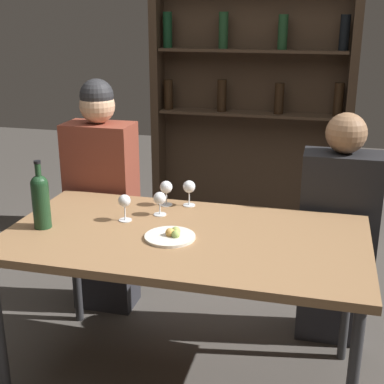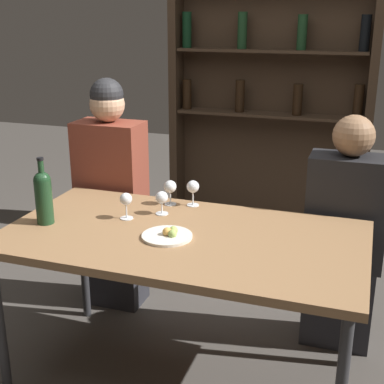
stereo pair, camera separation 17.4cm
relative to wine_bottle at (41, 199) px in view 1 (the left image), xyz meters
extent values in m
plane|color=#47423D|center=(0.63, 0.08, -0.88)|extent=(10.00, 10.00, 0.00)
cube|color=olive|center=(0.63, 0.08, -0.15)|extent=(1.55, 0.84, 0.04)
cylinder|color=#2D2D30|center=(-0.09, -0.28, -0.53)|extent=(0.04, 0.04, 0.71)
cylinder|color=#2D2D30|center=(-0.09, 0.44, -0.53)|extent=(0.04, 0.04, 0.71)
cylinder|color=#2D2D30|center=(1.34, 0.44, -0.53)|extent=(0.04, 0.04, 0.71)
cube|color=#38281C|center=(0.63, 2.01, 0.12)|extent=(1.40, 0.02, 2.00)
cube|color=#38281C|center=(-0.07, 1.90, 0.12)|extent=(0.06, 0.18, 2.00)
cube|color=#38281C|center=(1.33, 1.90, 0.12)|extent=(0.06, 0.18, 2.00)
cube|color=#38281C|center=(0.63, 1.90, 0.07)|extent=(1.32, 0.18, 0.02)
cylinder|color=black|center=(0.01, 1.89, 0.19)|extent=(0.07, 0.07, 0.22)
cylinder|color=black|center=(0.42, 1.89, 0.19)|extent=(0.07, 0.07, 0.23)
cylinder|color=black|center=(0.84, 1.90, 0.19)|extent=(0.07, 0.07, 0.22)
cylinder|color=black|center=(1.25, 1.91, 0.19)|extent=(0.07, 0.07, 0.23)
cube|color=#38281C|center=(0.63, 1.90, 0.52)|extent=(1.32, 0.18, 0.02)
cylinder|color=black|center=(0.01, 1.90, 0.65)|extent=(0.07, 0.07, 0.25)
cylinder|color=#19381E|center=(0.42, 1.91, 0.65)|extent=(0.07, 0.07, 0.25)
cylinder|color=#19381E|center=(0.84, 1.91, 0.64)|extent=(0.07, 0.07, 0.23)
cylinder|color=black|center=(1.25, 1.90, 0.64)|extent=(0.07, 0.07, 0.23)
cylinder|color=#19381E|center=(0.00, 0.00, -0.03)|extent=(0.08, 0.08, 0.20)
sphere|color=#19381E|center=(0.00, 0.00, 0.07)|extent=(0.08, 0.08, 0.08)
cylinder|color=#19381E|center=(0.00, 0.00, 0.11)|extent=(0.03, 0.03, 0.09)
cylinder|color=black|center=(0.00, 0.00, 0.17)|extent=(0.03, 0.03, 0.01)
cylinder|color=silver|center=(0.56, 0.43, -0.13)|extent=(0.06, 0.06, 0.00)
cylinder|color=silver|center=(0.56, 0.43, -0.09)|extent=(0.01, 0.01, 0.08)
sphere|color=silver|center=(0.56, 0.43, -0.04)|extent=(0.06, 0.06, 0.06)
cylinder|color=silver|center=(0.32, 0.17, -0.13)|extent=(0.06, 0.06, 0.00)
cylinder|color=silver|center=(0.32, 0.17, -0.09)|extent=(0.01, 0.01, 0.08)
sphere|color=silver|center=(0.32, 0.17, -0.04)|extent=(0.06, 0.06, 0.06)
cylinder|color=silver|center=(0.46, 0.27, -0.13)|extent=(0.06, 0.06, 0.00)
cylinder|color=silver|center=(0.46, 0.27, -0.10)|extent=(0.01, 0.01, 0.06)
sphere|color=silver|center=(0.46, 0.27, -0.05)|extent=(0.06, 0.06, 0.06)
cylinder|color=silver|center=(0.45, 0.41, -0.13)|extent=(0.06, 0.06, 0.00)
cylinder|color=silver|center=(0.45, 0.41, -0.09)|extent=(0.01, 0.01, 0.07)
sphere|color=silver|center=(0.45, 0.41, -0.04)|extent=(0.06, 0.06, 0.06)
cylinder|color=silver|center=(0.58, 0.02, -0.13)|extent=(0.22, 0.22, 0.01)
sphere|color=gold|center=(0.58, 0.02, -0.11)|extent=(0.04, 0.04, 0.04)
sphere|color=#99B256|center=(0.61, 0.02, -0.11)|extent=(0.04, 0.04, 0.04)
sphere|color=#99B256|center=(0.60, 0.05, -0.11)|extent=(0.04, 0.04, 0.04)
sphere|color=#B74C3D|center=(0.58, 0.03, -0.11)|extent=(0.03, 0.03, 0.03)
sphere|color=#B74C3D|center=(0.59, 0.03, -0.11)|extent=(0.03, 0.03, 0.03)
cube|color=#26262B|center=(0.00, 0.65, -0.66)|extent=(0.34, 0.22, 0.45)
cube|color=brown|center=(0.00, 0.65, -0.11)|extent=(0.37, 0.22, 0.64)
sphere|color=tan|center=(0.00, 0.65, 0.30)|extent=(0.19, 0.19, 0.19)
sphere|color=#262628|center=(0.00, 0.65, 0.35)|extent=(0.18, 0.18, 0.18)
cube|color=#26262B|center=(1.28, 0.65, -0.66)|extent=(0.34, 0.22, 0.45)
cube|color=black|center=(1.28, 0.65, -0.15)|extent=(0.38, 0.22, 0.56)
sphere|color=#8C6647|center=(1.28, 0.65, 0.22)|extent=(0.20, 0.20, 0.20)
camera|label=1|loc=(1.18, -1.96, 0.77)|focal=50.00mm
camera|label=2|loc=(1.35, -1.91, 0.77)|focal=50.00mm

